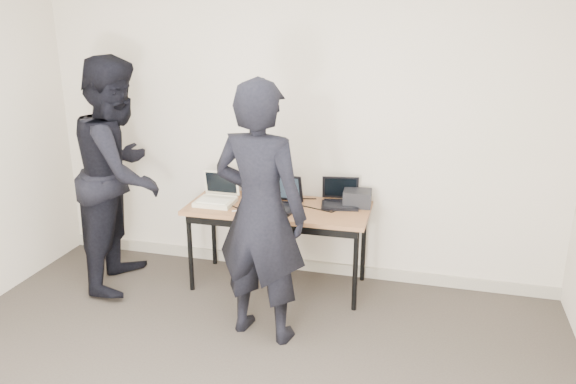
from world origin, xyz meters
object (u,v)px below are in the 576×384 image
(laptop_right, at_px, (340,199))
(person_observer, at_px, (120,174))
(desk, at_px, (278,213))
(laptop_center, at_px, (279,200))
(laptop_beige, at_px, (217,197))
(person_typist, at_px, (260,214))
(leather_satchel, at_px, (265,183))
(equipment_box, at_px, (357,198))

(laptop_right, bearing_deg, person_observer, -176.69)
(desk, relative_size, laptop_right, 4.35)
(laptop_center, xyz_separation_m, person_observer, (-1.31, -0.21, 0.19))
(desk, relative_size, laptop_beige, 4.80)
(laptop_center, xyz_separation_m, laptop_right, (0.48, 0.19, -0.01))
(laptop_center, distance_m, person_observer, 1.34)
(laptop_right, bearing_deg, person_typist, -122.54)
(laptop_center, distance_m, leather_satchel, 0.31)
(desk, distance_m, person_observer, 1.36)
(leather_satchel, bearing_deg, person_typist, -75.67)
(laptop_right, distance_m, equipment_box, 0.14)
(laptop_right, height_order, person_observer, person_observer)
(person_typist, bearing_deg, person_observer, -11.15)
(laptop_center, bearing_deg, laptop_right, 29.10)
(desk, height_order, laptop_right, laptop_right)
(person_observer, bearing_deg, desk, -90.83)
(desk, relative_size, leather_satchel, 4.15)
(laptop_right, bearing_deg, leather_satchel, 166.83)
(leather_satchel, xyz_separation_m, person_typist, (0.27, -0.97, 0.09))
(desk, xyz_separation_m, laptop_right, (0.49, 0.18, 0.11))
(desk, relative_size, person_typist, 0.81)
(person_typist, height_order, person_observer, person_observer)
(equipment_box, distance_m, person_observer, 1.98)
(laptop_right, xyz_separation_m, person_observer, (-1.79, -0.40, 0.20))
(laptop_beige, relative_size, person_observer, 0.16)
(desk, xyz_separation_m, laptop_beige, (-0.52, -0.04, 0.11))
(desk, xyz_separation_m, person_observer, (-1.30, -0.22, 0.31))
(person_observer, bearing_deg, equipment_box, -88.32)
(laptop_right, relative_size, leather_satchel, 0.96)
(laptop_beige, distance_m, person_observer, 0.83)
(desk, height_order, laptop_beige, laptop_beige)
(desk, bearing_deg, laptop_beige, -176.80)
(desk, distance_m, person_typist, 0.80)
(laptop_beige, height_order, leather_satchel, leather_satchel)
(desk, xyz_separation_m, leather_satchel, (-0.18, 0.23, 0.19))
(desk, bearing_deg, person_observer, -171.28)
(laptop_beige, xyz_separation_m, equipment_box, (1.15, 0.23, 0.02))
(person_typist, bearing_deg, laptop_center, -74.17)
(person_typist, bearing_deg, laptop_beige, -39.67)
(desk, xyz_separation_m, person_typist, (0.09, -0.75, 0.27))
(laptop_beige, bearing_deg, laptop_right, 12.59)
(laptop_right, xyz_separation_m, person_typist, (-0.40, -0.93, 0.16))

